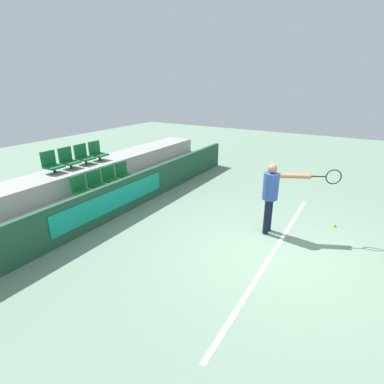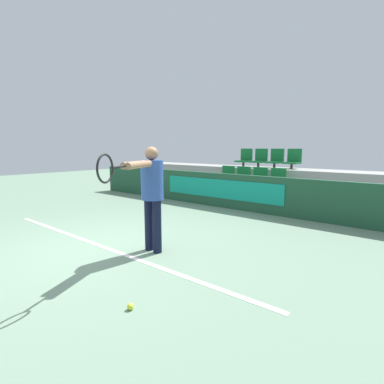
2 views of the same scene
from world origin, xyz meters
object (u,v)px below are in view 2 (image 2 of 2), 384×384
object	(u,v)px
stadium_chair_5	(260,159)
stadium_chair_2	(258,179)
stadium_chair_7	(293,160)
tennis_player	(150,188)
tennis_ball	(130,307)
stadium_chair_0	(226,177)
stadium_chair_1	(242,178)
stadium_chair_6	(276,160)
stadium_chair_4	(245,159)
stadium_chair_3	(276,180)

from	to	relation	value
stadium_chair_5	stadium_chair_2	bearing A→B (deg)	-63.58
stadium_chair_2	stadium_chair_7	bearing A→B (deg)	63.58
tennis_player	tennis_ball	bearing A→B (deg)	-74.07
stadium_chair_0	stadium_chair_2	bearing A→B (deg)	0.00
stadium_chair_1	stadium_chair_2	bearing A→B (deg)	0.00
stadium_chair_5	stadium_chair_6	world-z (taller)	same
stadium_chair_1	stadium_chair_4	world-z (taller)	stadium_chair_4
stadium_chair_5	tennis_ball	size ratio (longest dim) A/B	8.44
tennis_player	stadium_chair_0	bearing A→B (deg)	85.12
stadium_chair_3	stadium_chair_7	xyz separation A→B (m)	(0.00, 1.03, 0.49)
stadium_chair_0	stadium_chair_3	xyz separation A→B (m)	(1.54, 0.00, 0.00)
stadium_chair_0	stadium_chair_4	size ratio (longest dim) A/B	1.00
stadium_chair_1	stadium_chair_6	distance (m)	1.25
stadium_chair_1	stadium_chair_2	xyz separation A→B (m)	(0.51, 0.00, 0.00)
stadium_chair_2	tennis_player	distance (m)	4.36
stadium_chair_4	stadium_chair_3	bearing A→B (deg)	-33.85
stadium_chair_2	tennis_ball	world-z (taller)	stadium_chair_2
stadium_chair_4	stadium_chair_7	xyz separation A→B (m)	(1.54, 0.00, 0.00)
stadium_chair_6	stadium_chair_7	xyz separation A→B (m)	(0.51, 0.00, 0.00)
stadium_chair_7	tennis_ball	size ratio (longest dim) A/B	8.44
stadium_chair_2	tennis_ball	distance (m)	5.80
tennis_ball	stadium_chair_2	bearing A→B (deg)	105.47
tennis_ball	stadium_chair_7	bearing A→B (deg)	98.84
stadium_chair_2	stadium_chair_1	bearing A→B (deg)	180.00
stadium_chair_5	stadium_chair_7	size ratio (longest dim) A/B	1.00
stadium_chair_2	stadium_chair_0	bearing A→B (deg)	180.00
stadium_chair_1	stadium_chair_7	size ratio (longest dim) A/B	1.00
stadium_chair_1	stadium_chair_2	size ratio (longest dim) A/B	1.00
stadium_chair_2	stadium_chair_4	xyz separation A→B (m)	(-1.03, 1.03, 0.49)
tennis_player	tennis_ball	xyz separation A→B (m)	(1.04, -1.23, -0.95)
stadium_chair_6	tennis_player	xyz separation A→B (m)	(0.50, -5.35, -0.24)
stadium_chair_5	tennis_ball	distance (m)	7.00
stadium_chair_4	tennis_player	xyz separation A→B (m)	(1.52, -5.35, -0.24)
stadium_chair_1	stadium_chair_3	size ratio (longest dim) A/B	1.00
stadium_chair_0	stadium_chair_6	bearing A→B (deg)	45.18
stadium_chair_0	stadium_chair_1	world-z (taller)	same
stadium_chair_6	stadium_chair_7	world-z (taller)	same
stadium_chair_0	tennis_player	distance (m)	4.59
stadium_chair_0	stadium_chair_5	size ratio (longest dim) A/B	1.00
stadium_chair_2	tennis_player	bearing A→B (deg)	-83.43
stadium_chair_7	tennis_ball	bearing A→B (deg)	-81.16
stadium_chair_5	tennis_ball	bearing A→B (deg)	-72.71
stadium_chair_4	stadium_chair_1	bearing A→B (deg)	-63.58
stadium_chair_6	stadium_chair_7	size ratio (longest dim) A/B	1.00
stadium_chair_6	stadium_chair_5	bearing A→B (deg)	180.00
stadium_chair_3	stadium_chair_6	xyz separation A→B (m)	(-0.51, 1.03, 0.49)
stadium_chair_2	tennis_ball	bearing A→B (deg)	-74.53
stadium_chair_3	stadium_chair_4	world-z (taller)	stadium_chair_4
stadium_chair_0	stadium_chair_2	size ratio (longest dim) A/B	1.00
stadium_chair_5	stadium_chair_7	distance (m)	1.03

